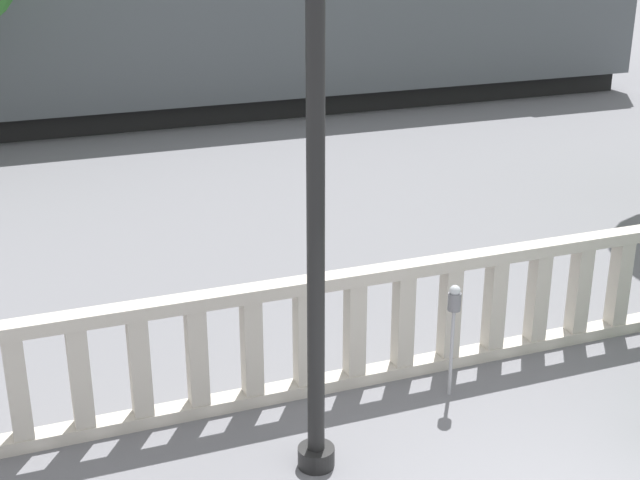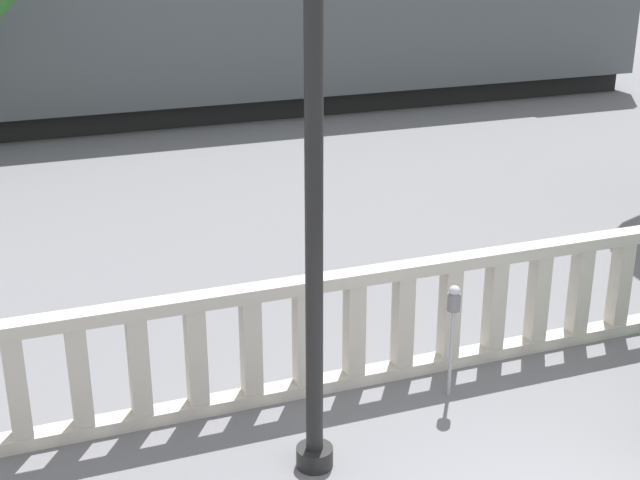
{
  "view_description": "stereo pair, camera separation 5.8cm",
  "coord_description": "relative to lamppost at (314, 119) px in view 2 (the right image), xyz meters",
  "views": [
    {
      "loc": [
        -4.11,
        -4.81,
        5.13
      ],
      "look_at": [
        -0.62,
        4.32,
        1.39
      ],
      "focal_mm": 50.0,
      "sensor_mm": 36.0,
      "label": 1
    },
    {
      "loc": [
        -4.06,
        -4.84,
        5.13
      ],
      "look_at": [
        -0.62,
        4.32,
        1.39
      ],
      "focal_mm": 50.0,
      "sensor_mm": 36.0,
      "label": 2
    }
  ],
  "objects": [
    {
      "name": "balustrade",
      "position": [
        1.55,
        1.32,
        -2.73
      ],
      "size": [
        17.27,
        0.24,
        1.38
      ],
      "color": "#BCB5A8",
      "rests_on": "ground"
    },
    {
      "name": "parking_meter",
      "position": [
        1.85,
        0.72,
        -2.4
      ],
      "size": [
        0.14,
        0.14,
        1.32
      ],
      "color": "#99999E",
      "rests_on": "ground"
    },
    {
      "name": "lamppost",
      "position": [
        0.0,
        0.0,
        0.0
      ],
      "size": [
        0.36,
        0.36,
        6.94
      ],
      "color": "black",
      "rests_on": "ground"
    },
    {
      "name": "train_near",
      "position": [
        0.48,
        15.19,
        -1.49
      ],
      "size": [
        28.65,
        3.09,
        4.29
      ],
      "color": "black",
      "rests_on": "ground"
    }
  ]
}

